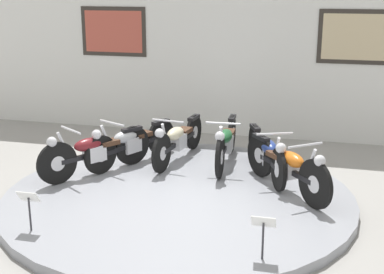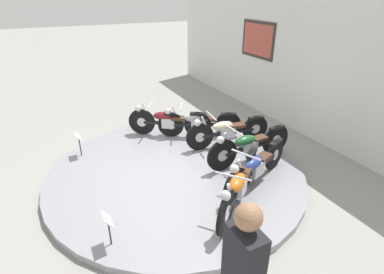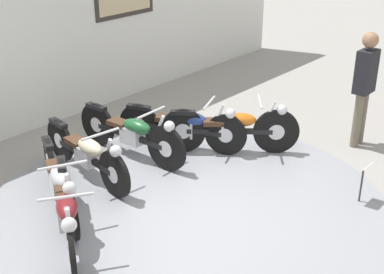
% 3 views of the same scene
% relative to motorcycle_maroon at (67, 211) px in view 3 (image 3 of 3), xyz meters
% --- Properties ---
extents(ground_plane, '(60.00, 60.00, 0.00)m').
position_rel_motorcycle_maroon_xyz_m(ground_plane, '(1.47, -0.43, -0.52)').
color(ground_plane, gray).
extents(display_platform, '(4.92, 4.92, 0.13)m').
position_rel_motorcycle_maroon_xyz_m(display_platform, '(1.47, -0.43, -0.45)').
color(display_platform, gray).
rests_on(display_platform, ground_plane).
extents(back_wall, '(14.00, 0.22, 3.71)m').
position_rel_motorcycle_maroon_xyz_m(back_wall, '(1.47, 3.29, 1.34)').
color(back_wall, silver).
rests_on(back_wall, ground_plane).
extents(motorcycle_maroon, '(1.15, 1.69, 0.80)m').
position_rel_motorcycle_maroon_xyz_m(motorcycle_maroon, '(0.00, 0.00, 0.00)').
color(motorcycle_maroon, black).
rests_on(motorcycle_maroon, display_platform).
extents(motorcycle_silver, '(0.91, 1.79, 0.78)m').
position_rel_motorcycle_maroon_xyz_m(motorcycle_silver, '(0.36, 0.61, -0.01)').
color(motorcycle_silver, black).
rests_on(motorcycle_silver, display_platform).
extents(motorcycle_cream, '(0.54, 1.96, 0.78)m').
position_rel_motorcycle_maroon_xyz_m(motorcycle_cream, '(1.06, 0.97, -0.01)').
color(motorcycle_cream, black).
rests_on(motorcycle_cream, display_platform).
extents(motorcycle_green, '(0.54, 2.01, 0.80)m').
position_rel_motorcycle_maroon_xyz_m(motorcycle_green, '(1.87, 0.97, 0.01)').
color(motorcycle_green, black).
rests_on(motorcycle_green, display_platform).
extents(motorcycle_blue, '(0.82, 1.84, 0.78)m').
position_rel_motorcycle_maroon_xyz_m(motorcycle_blue, '(2.57, 0.61, -0.01)').
color(motorcycle_blue, black).
rests_on(motorcycle_blue, display_platform).
extents(motorcycle_orange, '(1.32, 1.60, 0.81)m').
position_rel_motorcycle_maroon_xyz_m(motorcycle_orange, '(2.94, 0.00, 0.01)').
color(motorcycle_orange, black).
rests_on(motorcycle_orange, display_platform).
extents(info_placard_front_centre, '(0.26, 0.11, 0.51)m').
position_rel_motorcycle_maroon_xyz_m(info_placard_front_centre, '(2.85, -2.02, -0.02)').
color(info_placard_front_centre, '#333338').
rests_on(info_placard_front_centre, display_platform).
extents(visitor_standing, '(0.36, 0.24, 1.79)m').
position_rel_motorcycle_maroon_xyz_m(visitor_standing, '(4.64, -1.17, 0.51)').
color(visitor_standing, '#6B6051').
rests_on(visitor_standing, ground_plane).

